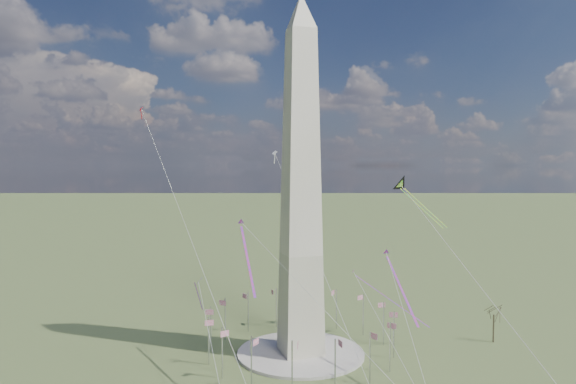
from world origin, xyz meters
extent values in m
plane|color=#485C2E|center=(0.00, 0.00, 0.00)|extent=(2000.00, 2000.00, 0.00)
cylinder|color=#B1ABA2|center=(0.00, 0.00, 0.40)|extent=(36.00, 36.00, 0.80)
pyramid|color=silver|center=(0.00, 0.00, 95.80)|extent=(9.90, 9.90, 10.00)
cylinder|color=silver|center=(26.00, 0.00, 6.50)|extent=(0.36, 0.36, 13.00)
cube|color=#AF173C|center=(26.00, 1.30, 11.80)|extent=(2.40, 0.08, 1.50)
cylinder|color=silver|center=(24.02, 9.95, 6.50)|extent=(0.36, 0.36, 13.00)
cube|color=#AF173C|center=(23.52, 11.15, 11.80)|extent=(2.25, 0.99, 1.50)
cylinder|color=silver|center=(18.38, 18.38, 6.50)|extent=(0.36, 0.36, 13.00)
cube|color=#AF173C|center=(17.47, 19.30, 11.80)|extent=(1.75, 1.75, 1.50)
cylinder|color=silver|center=(9.95, 24.02, 6.50)|extent=(0.36, 0.36, 13.00)
cube|color=#AF173C|center=(8.75, 24.52, 11.80)|extent=(0.99, 2.25, 1.50)
cylinder|color=silver|center=(0.00, 26.00, 6.50)|extent=(0.36, 0.36, 13.00)
cube|color=#AF173C|center=(-1.30, 26.00, 11.80)|extent=(0.08, 2.40, 1.50)
cylinder|color=silver|center=(-9.95, 24.02, 6.50)|extent=(0.36, 0.36, 13.00)
cube|color=#AF173C|center=(-11.15, 23.52, 11.80)|extent=(0.99, 2.25, 1.50)
cylinder|color=silver|center=(-18.38, 18.38, 6.50)|extent=(0.36, 0.36, 13.00)
cube|color=#AF173C|center=(-19.30, 17.47, 11.80)|extent=(1.75, 1.75, 1.50)
cylinder|color=silver|center=(-24.02, 9.95, 6.50)|extent=(0.36, 0.36, 13.00)
cube|color=#AF173C|center=(-24.52, 8.75, 11.80)|extent=(2.25, 0.99, 1.50)
cylinder|color=silver|center=(-26.00, 0.00, 6.50)|extent=(0.36, 0.36, 13.00)
cube|color=#AF173C|center=(-26.00, -1.30, 11.80)|extent=(2.40, 0.08, 1.50)
cylinder|color=silver|center=(-24.02, -9.95, 6.50)|extent=(0.36, 0.36, 13.00)
cube|color=#AF173C|center=(-23.52, -11.15, 11.80)|extent=(2.25, 0.99, 1.50)
cylinder|color=silver|center=(-18.38, -18.38, 6.50)|extent=(0.36, 0.36, 13.00)
cube|color=#AF173C|center=(-17.47, -19.30, 11.80)|extent=(1.75, 1.75, 1.50)
cylinder|color=silver|center=(-9.95, -24.02, 6.50)|extent=(0.36, 0.36, 13.00)
cube|color=#AF173C|center=(-8.75, -24.52, 11.80)|extent=(0.99, 2.25, 1.50)
cylinder|color=silver|center=(0.00, -26.00, 6.50)|extent=(0.36, 0.36, 13.00)
cube|color=#AF173C|center=(1.30, -26.00, 11.80)|extent=(0.08, 2.40, 1.50)
cylinder|color=silver|center=(9.95, -24.02, 6.50)|extent=(0.36, 0.36, 13.00)
cube|color=#AF173C|center=(11.15, -23.52, 11.80)|extent=(0.99, 2.25, 1.50)
cylinder|color=silver|center=(18.38, -18.38, 6.50)|extent=(0.36, 0.36, 13.00)
cube|color=#AF173C|center=(19.30, -17.47, 11.80)|extent=(1.75, 1.75, 1.50)
cylinder|color=silver|center=(24.02, -9.95, 6.50)|extent=(0.36, 0.36, 13.00)
cube|color=#AF173C|center=(24.52, -8.75, 11.80)|extent=(2.25, 0.99, 1.50)
cylinder|color=#49402C|center=(59.19, -7.22, 4.25)|extent=(0.44, 0.44, 8.50)
cube|color=#D9B90B|center=(39.84, 0.57, 40.93)|extent=(6.39, 14.72, 11.04)
cube|color=#D9B90B|center=(37.97, -0.20, 40.93)|extent=(6.39, 14.72, 11.04)
cube|color=#3C1A78|center=(-27.41, 10.09, 20.38)|extent=(2.37, 3.29, 2.47)
cube|color=red|center=(-27.41, 10.09, 16.30)|extent=(2.60, 2.19, 8.55)
cube|color=red|center=(20.67, -19.81, 21.94)|extent=(3.19, 21.10, 13.27)
cube|color=red|center=(-17.54, -10.72, 30.08)|extent=(1.99, 22.35, 14.00)
cube|color=red|center=(28.79, 0.31, 13.14)|extent=(18.28, 13.67, 13.94)
cube|color=red|center=(-42.04, 38.57, 72.05)|extent=(1.05, 1.77, 1.53)
cube|color=red|center=(-42.04, 38.57, 70.39)|extent=(0.67, 1.32, 3.49)
cube|color=white|center=(4.40, 43.94, 58.26)|extent=(1.62, 1.70, 1.75)
cube|color=white|center=(4.40, 43.94, 56.34)|extent=(0.38, 1.52, 4.02)
camera|label=1|loc=(-44.53, -135.82, 53.54)|focal=32.00mm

